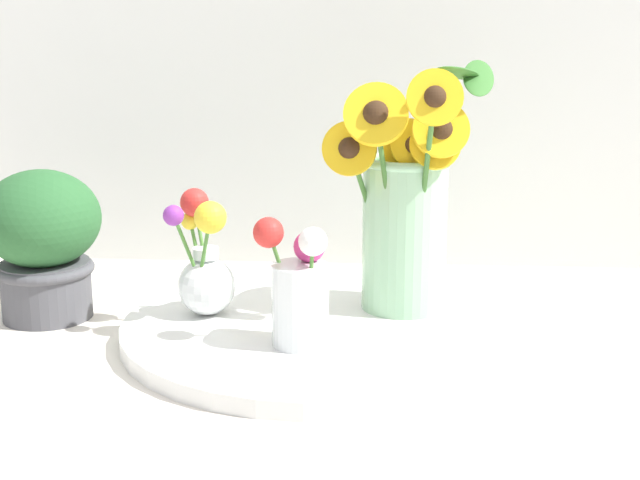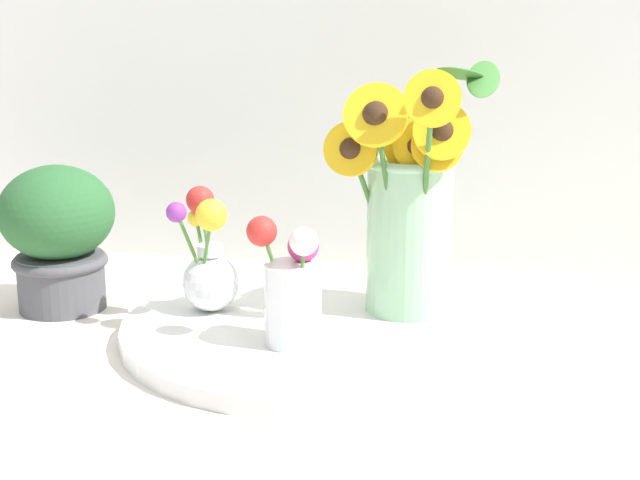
{
  "view_description": "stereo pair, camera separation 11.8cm",
  "coord_description": "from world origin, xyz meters",
  "px_view_note": "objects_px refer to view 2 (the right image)",
  "views": [
    {
      "loc": [
        0.05,
        -1.06,
        0.42
      ],
      "look_at": [
        -0.02,
        0.08,
        0.14
      ],
      "focal_mm": 50.0,
      "sensor_mm": 36.0,
      "label": 1
    },
    {
      "loc": [
        0.17,
        -1.05,
        0.42
      ],
      "look_at": [
        -0.02,
        0.08,
        0.14
      ],
      "focal_mm": 50.0,
      "sensor_mm": 36.0,
      "label": 2
    }
  ],
  "objects_px": {
    "mason_jar_sunflowers": "(409,216)",
    "vase_small_center": "(292,289)",
    "serving_tray": "(320,328)",
    "potted_plant": "(58,232)",
    "vase_bulb_right": "(208,264)"
  },
  "relations": [
    {
      "from": "potted_plant",
      "to": "vase_bulb_right",
      "type": "bearing_deg",
      "value": -9.76
    },
    {
      "from": "serving_tray",
      "to": "mason_jar_sunflowers",
      "type": "xyz_separation_m",
      "value": [
        0.11,
        0.06,
        0.15
      ]
    },
    {
      "from": "serving_tray",
      "to": "vase_bulb_right",
      "type": "relative_size",
      "value": 3.08
    },
    {
      "from": "serving_tray",
      "to": "potted_plant",
      "type": "distance_m",
      "value": 0.42
    },
    {
      "from": "serving_tray",
      "to": "potted_plant",
      "type": "height_order",
      "value": "potted_plant"
    },
    {
      "from": "serving_tray",
      "to": "vase_bulb_right",
      "type": "distance_m",
      "value": 0.18
    },
    {
      "from": "mason_jar_sunflowers",
      "to": "vase_bulb_right",
      "type": "xyz_separation_m",
      "value": [
        -0.27,
        -0.04,
        -0.07
      ]
    },
    {
      "from": "serving_tray",
      "to": "vase_bulb_right",
      "type": "xyz_separation_m",
      "value": [
        -0.16,
        0.01,
        0.08
      ]
    },
    {
      "from": "mason_jar_sunflowers",
      "to": "vase_small_center",
      "type": "distance_m",
      "value": 0.21
    },
    {
      "from": "vase_small_center",
      "to": "potted_plant",
      "type": "distance_m",
      "value": 0.41
    },
    {
      "from": "mason_jar_sunflowers",
      "to": "vase_small_center",
      "type": "height_order",
      "value": "mason_jar_sunflowers"
    },
    {
      "from": "mason_jar_sunflowers",
      "to": "vase_small_center",
      "type": "bearing_deg",
      "value": -131.9
    },
    {
      "from": "vase_bulb_right",
      "to": "potted_plant",
      "type": "bearing_deg",
      "value": 170.24
    },
    {
      "from": "serving_tray",
      "to": "potted_plant",
      "type": "xyz_separation_m",
      "value": [
        -0.4,
        0.05,
        0.11
      ]
    },
    {
      "from": "vase_bulb_right",
      "to": "potted_plant",
      "type": "xyz_separation_m",
      "value": [
        -0.24,
        0.04,
        0.03
      ]
    }
  ]
}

